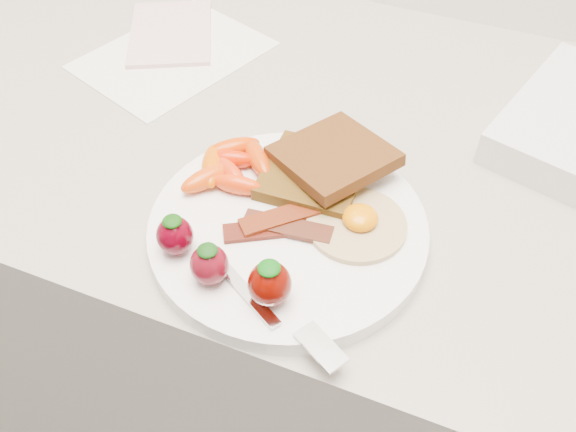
% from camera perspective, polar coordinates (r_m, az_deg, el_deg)
% --- Properties ---
extents(counter, '(2.00, 0.60, 0.90)m').
position_cam_1_polar(counter, '(1.09, 2.52, -11.00)').
color(counter, gray).
rests_on(counter, ground).
extents(plate, '(0.27, 0.27, 0.02)m').
position_cam_1_polar(plate, '(0.62, 0.00, -1.19)').
color(plate, white).
rests_on(plate, counter).
extents(toast_lower, '(0.10, 0.10, 0.01)m').
position_cam_1_polar(toast_lower, '(0.65, 2.27, 3.70)').
color(toast_lower, '#452E0F').
rests_on(toast_lower, plate).
extents(toast_upper, '(0.14, 0.14, 0.02)m').
position_cam_1_polar(toast_upper, '(0.65, 4.08, 5.33)').
color(toast_upper, '#392105').
rests_on(toast_upper, toast_lower).
extents(fried_egg, '(0.12, 0.12, 0.02)m').
position_cam_1_polar(fried_egg, '(0.61, 6.20, -0.59)').
color(fried_egg, beige).
rests_on(fried_egg, plate).
extents(bacon_strips, '(0.10, 0.09, 0.01)m').
position_cam_1_polar(bacon_strips, '(0.61, -0.71, -0.73)').
color(bacon_strips, '#3D0503').
rests_on(bacon_strips, plate).
extents(baby_carrots, '(0.09, 0.11, 0.02)m').
position_cam_1_polar(baby_carrots, '(0.66, -5.25, 4.46)').
color(baby_carrots, red).
rests_on(baby_carrots, plate).
extents(strawberries, '(0.14, 0.05, 0.05)m').
position_cam_1_polar(strawberries, '(0.56, -5.87, -4.15)').
color(strawberries, '#4A000D').
rests_on(strawberries, plate).
extents(fork, '(0.17, 0.09, 0.00)m').
position_cam_1_polar(fork, '(0.55, -1.22, -8.43)').
color(fork, silver).
rests_on(fork, plate).
extents(paper_sheet, '(0.24, 0.27, 0.00)m').
position_cam_1_polar(paper_sheet, '(0.88, -10.15, 13.89)').
color(paper_sheet, white).
rests_on(paper_sheet, counter).
extents(notepad, '(0.17, 0.19, 0.01)m').
position_cam_1_polar(notepad, '(0.92, -10.40, 15.73)').
color(notepad, beige).
rests_on(notepad, paper_sheet).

